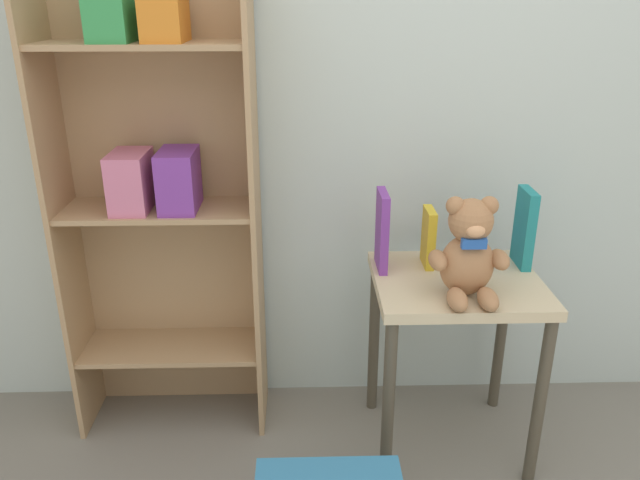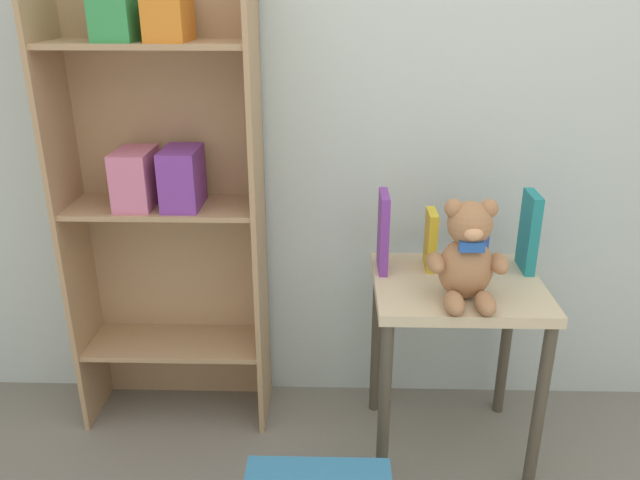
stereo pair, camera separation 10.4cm
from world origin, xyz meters
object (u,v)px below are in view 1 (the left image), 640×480
(book_standing_teal, at_px, (525,228))
(teddy_bear, at_px, (469,252))
(bookshelf_side, at_px, (158,178))
(book_standing_blue, at_px, (476,240))
(book_standing_yellow, at_px, (429,237))
(book_standing_purple, at_px, (382,231))
(display_table, at_px, (455,310))

(book_standing_teal, bearing_deg, teddy_bear, -135.92)
(bookshelf_side, height_order, book_standing_blue, bookshelf_side)
(teddy_bear, relative_size, book_standing_yellow, 1.58)
(book_standing_blue, bearing_deg, bookshelf_side, 172.94)
(teddy_bear, relative_size, book_standing_blue, 1.74)
(book_standing_yellow, relative_size, book_standing_teal, 0.75)
(book_standing_purple, bearing_deg, book_standing_yellow, 5.47)
(book_standing_yellow, bearing_deg, display_table, -54.81)
(bookshelf_side, bearing_deg, book_standing_teal, -4.90)
(book_standing_blue, distance_m, book_standing_teal, 0.17)
(book_standing_purple, distance_m, book_standing_blue, 0.33)
(bookshelf_side, height_order, book_standing_teal, bookshelf_side)
(teddy_bear, xyz_separation_m, book_standing_teal, (0.25, 0.23, -0.01))
(display_table, relative_size, teddy_bear, 2.06)
(display_table, xyz_separation_m, book_standing_purple, (-0.24, 0.10, 0.25))
(teddy_bear, height_order, book_standing_teal, teddy_bear)
(bookshelf_side, relative_size, book_standing_purple, 6.28)
(bookshelf_side, bearing_deg, book_standing_blue, -5.48)
(bookshelf_side, relative_size, teddy_bear, 5.29)
(book_standing_yellow, bearing_deg, teddy_bear, -72.09)
(book_standing_purple, bearing_deg, book_standing_teal, 0.86)
(teddy_bear, xyz_separation_m, book_standing_yellow, (-0.07, 0.24, -0.04))
(book_standing_purple, distance_m, book_standing_yellow, 0.17)
(bookshelf_side, bearing_deg, teddy_bear, -18.81)
(teddy_bear, distance_m, book_standing_yellow, 0.25)
(book_standing_purple, bearing_deg, book_standing_blue, 2.07)
(teddy_bear, bearing_deg, book_standing_blue, 69.56)
(book_standing_purple, xyz_separation_m, book_standing_yellow, (0.16, 0.02, -0.03))
(book_standing_blue, bearing_deg, book_standing_yellow, 177.58)
(bookshelf_side, xyz_separation_m, book_standing_yellow, (0.92, -0.10, -0.19))
(display_table, distance_m, book_standing_teal, 0.37)
(display_table, xyz_separation_m, book_standing_yellow, (-0.08, 0.12, 0.22))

